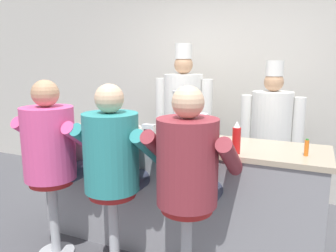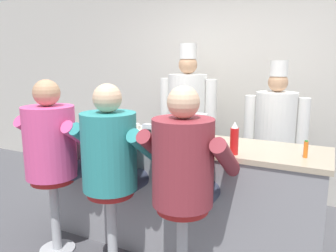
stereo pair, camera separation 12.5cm
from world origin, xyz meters
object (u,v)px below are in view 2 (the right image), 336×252
Objects in this scene: diner_seated_pink at (54,147)px; ketchup_bottle_red at (234,139)px; coffee_mug_white at (136,128)px; diner_seated_maroon at (185,168)px; cook_in_whites_near at (187,114)px; cook_in_whites_far at (275,133)px; cup_stack_steel at (178,114)px; napkin_dispenser_chrome at (149,131)px; diner_seated_teal at (112,157)px; coffee_mug_blue at (95,132)px; hot_sauce_bottle_orange at (306,149)px; water_pitcher_clear at (199,128)px; breakfast_plate at (112,130)px; cereal_bowl at (136,139)px; mustard_bottle_yellow at (211,135)px.

ketchup_bottle_red is at bearing 12.22° from diner_seated_pink.
diner_seated_maroon reaches higher than coffee_mug_white.
cook_in_whites_near is (-0.95, 1.34, -0.08)m from ketchup_bottle_red.
cook_in_whites_far is (1.06, -0.12, -0.11)m from cook_in_whites_near.
ketchup_bottle_red is at bearing -16.84° from coffee_mug_white.
cup_stack_steel reaches higher than ketchup_bottle_red.
cook_in_whites_far is (1.57, 1.53, -0.03)m from diner_seated_pink.
diner_seated_teal reaches higher than napkin_dispenser_chrome.
coffee_mug_blue is at bearing -157.00° from napkin_dispenser_chrome.
hot_sauce_bottle_orange is 0.85m from water_pitcher_clear.
cook_in_whites_far reaches higher than coffee_mug_blue.
breakfast_plate is 0.16× the size of cook_in_whites_far.
cook_in_whites_far reaches higher than water_pitcher_clear.
diner_seated_maroon reaches higher than breakfast_plate.
breakfast_plate is at bearing 169.03° from ketchup_bottle_red.
cereal_bowl is (-1.32, -0.14, -0.04)m from hot_sauce_bottle_orange.
cook_in_whites_far is at bearing 77.09° from diner_seated_maroon.
napkin_dispenser_chrome is at bearing -172.60° from water_pitcher_clear.
cook_in_whites_far is at bearing 109.17° from hot_sauce_bottle_orange.
coffee_mug_white is (-0.20, 0.31, 0.02)m from cereal_bowl.
ketchup_bottle_red is 0.24m from mustard_bottle_yellow.
diner_seated_maroon is at bearing -0.03° from diner_seated_pink.
ketchup_bottle_red reaches higher than coffee_mug_blue.
ketchup_bottle_red is 0.13× the size of cook_in_whites_near.
cook_in_whites_far is at bearing 85.19° from ketchup_bottle_red.
coffee_mug_blue is 0.96× the size of coffee_mug_white.
hot_sauce_bottle_orange is at bearing 5.02° from coffee_mug_blue.
mustard_bottle_yellow is 1.44m from cook_in_whites_near.
cup_stack_steel reaches higher than coffee_mug_white.
water_pitcher_clear is 1.10m from cook_in_whites_far.
ketchup_bottle_red is 0.16× the size of diner_seated_maroon.
ketchup_bottle_red is at bearing -10.97° from breakfast_plate.
cup_stack_steel is 0.30m from napkin_dispenser_chrome.
ketchup_bottle_red reaches higher than breakfast_plate.
diner_seated_maroon is (0.61, 0.00, 0.00)m from diner_seated_teal.
mustard_bottle_yellow is at bearing -7.18° from napkin_dispenser_chrome.
diner_seated_maroon is at bearing -102.91° from cook_in_whites_far.
cook_in_whites_near is at bearing 84.44° from coffee_mug_white.
diner_seated_maroon reaches higher than hot_sauce_bottle_orange.
coffee_mug_white is 0.08× the size of cook_in_whites_far.
mustard_bottle_yellow is 0.79m from diner_seated_teal.
ketchup_bottle_red is at bearing -163.43° from hot_sauce_bottle_orange.
coffee_mug_white is at bearing -177.37° from cup_stack_steel.
ketchup_bottle_red is 1.86× the size of cereal_bowl.
diner_seated_teal is at bearing -86.83° from cook_in_whites_near.
mustard_bottle_yellow reaches higher than napkin_dispenser_chrome.
breakfast_plate is 1.18m from diner_seated_maroon.
water_pitcher_clear reaches higher than coffee_mug_blue.
coffee_mug_white is 1.03m from cook_in_whites_near.
cook_in_whites_near reaches higher than cook_in_whites_far.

